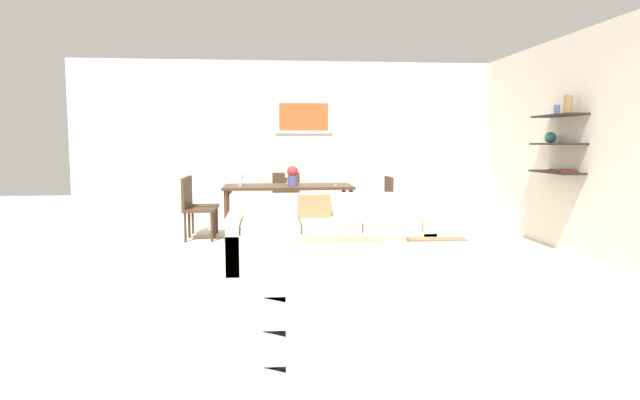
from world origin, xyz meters
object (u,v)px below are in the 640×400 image
coffee_table (360,276)px  wine_glass_left_far (241,176)px  centerpiece_vase (293,175)px  dining_chair_head (286,196)px  loveseat_white (384,309)px  dining_chair_right_near (381,203)px  dining_chair_left_near (193,204)px  decorative_bowl (359,251)px  sofa_beige (328,239)px  wine_glass_right_near (336,178)px  wine_glass_left_near (240,179)px  wine_glass_head (287,175)px  dining_table (288,190)px  dining_chair_left_far (197,202)px

coffee_table → wine_glass_left_far: size_ratio=6.81×
centerpiece_vase → dining_chair_head: bearing=94.3°
loveseat_white → dining_chair_right_near: (0.87, 4.34, 0.21)m
coffee_table → dining_chair_left_near: size_ratio=1.34×
decorative_bowl → dining_chair_right_near: dining_chair_right_near is taller
dining_chair_head → dining_chair_right_near: bearing=-37.5°
sofa_beige → dining_chair_head: bearing=97.6°
coffee_table → wine_glass_left_far: 3.61m
wine_glass_right_near → centerpiece_vase: size_ratio=0.55×
coffee_table → wine_glass_left_near: bearing=111.1°
sofa_beige → wine_glass_right_near: (0.32, 1.84, 0.56)m
centerpiece_vase → coffee_table: bearing=-81.9°
coffee_table → wine_glass_left_near: wine_glass_left_near is taller
dining_chair_head → wine_glass_head: bearing=-90.0°
decorative_bowl → wine_glass_right_near: (0.18, 3.17, 0.43)m
decorative_bowl → dining_chair_head: bearing=97.0°
dining_table → wine_glass_left_near: (-0.69, -0.11, 0.17)m
coffee_table → decorative_bowl: bearing=-107.0°
decorative_bowl → dining_table: (-0.50, 3.28, 0.25)m
dining_table → centerpiece_vase: 0.23m
dining_chair_right_near → wine_glass_left_near: (-2.02, 0.09, 0.35)m
sofa_beige → dining_chair_left_far: (-1.70, 2.14, 0.21)m
wine_glass_head → wine_glass_right_near: wine_glass_head is taller
sofa_beige → decorative_bowl: bearing=-84.4°
dining_chair_left_near → dining_chair_head: same height
wine_glass_head → sofa_beige: bearing=-80.9°
wine_glass_right_near → wine_glass_left_near: (-1.37, 0.00, -0.01)m
wine_glass_head → centerpiece_vase: 0.40m
loveseat_white → dining_chair_left_near: bearing=112.5°
wine_glass_head → wine_glass_left_far: wine_glass_head is taller
dining_table → dining_chair_left_near: size_ratio=2.11×
dining_chair_head → wine_glass_head: 0.60m
wine_glass_head → loveseat_white: bearing=-84.6°
dining_chair_left_far → decorative_bowl: bearing=-62.1°
wine_glass_right_near → wine_glass_left_near: size_ratio=1.08×
decorative_bowl → dining_chair_left_near: bearing=120.7°
decorative_bowl → centerpiece_vase: centerpiece_vase is taller
loveseat_white → dining_chair_right_near: 4.43m
dining_table → centerpiece_vase: centerpiece_vase is taller
dining_chair_left_near → wine_glass_left_far: 0.80m
sofa_beige → wine_glass_right_near: bearing=80.3°
wine_glass_left_far → wine_glass_right_near: 1.39m
dining_chair_left_far → wine_glass_left_far: (0.65, -0.09, 0.37)m
dining_chair_right_near → sofa_beige: bearing=-118.8°
sofa_beige → decorative_bowl: size_ratio=5.83×
dining_chair_left_far → dining_chair_head: same height
sofa_beige → decorative_bowl: 1.35m
wine_glass_left_far → centerpiece_vase: size_ratio=0.61×
dining_chair_left_far → loveseat_white: bearing=-69.2°
dining_chair_right_near → dining_chair_head: 1.68m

